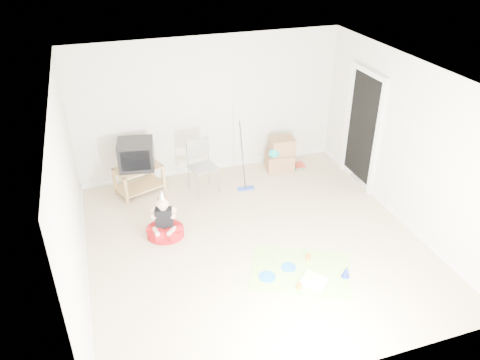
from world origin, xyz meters
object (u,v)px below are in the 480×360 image
object	(u,v)px
tv_stand	(139,178)
seated_woman	(165,226)
cardboard_boxes	(280,155)
birthday_cake	(314,282)
crt_tv	(136,154)
folding_chair	(203,168)

from	to	relation	value
tv_stand	seated_woman	world-z (taller)	seated_woman
tv_stand	cardboard_boxes	xyz separation A→B (m)	(2.73, 0.00, 0.02)
tv_stand	birthday_cake	bearing A→B (deg)	-59.26
birthday_cake	seated_woman	bearing A→B (deg)	134.69
tv_stand	birthday_cake	size ratio (longest dim) A/B	2.21
crt_tv	birthday_cake	size ratio (longest dim) A/B	1.43
cardboard_boxes	seated_woman	bearing A→B (deg)	-149.90
tv_stand	crt_tv	world-z (taller)	crt_tv
seated_woman	cardboard_boxes	bearing A→B (deg)	30.10
tv_stand	seated_woman	size ratio (longest dim) A/B	1.11
tv_stand	seated_woman	distance (m)	1.49
cardboard_boxes	birthday_cake	xyz separation A→B (m)	(-0.83, -3.21, -0.27)
crt_tv	folding_chair	distance (m)	1.19
crt_tv	tv_stand	bearing A→B (deg)	0.00
tv_stand	cardboard_boxes	world-z (taller)	cardboard_boxes
crt_tv	seated_woman	xyz separation A→B (m)	(0.19, -1.47, -0.58)
cardboard_boxes	folding_chair	bearing A→B (deg)	-168.07
folding_chair	cardboard_boxes	bearing A→B (deg)	11.93
crt_tv	seated_woman	distance (m)	1.59
crt_tv	cardboard_boxes	xyz separation A→B (m)	(2.73, 0.00, -0.44)
folding_chair	birthday_cake	size ratio (longest dim) A/B	2.39
seated_woman	birthday_cake	distance (m)	2.44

